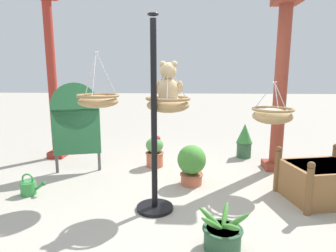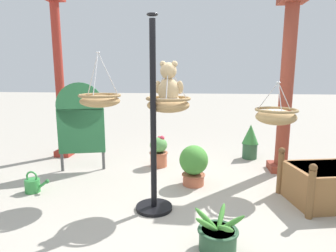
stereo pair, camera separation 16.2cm
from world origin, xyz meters
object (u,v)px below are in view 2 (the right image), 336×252
at_px(hanging_basket_with_teddy, 169,104).
at_px(wooden_planter_box, 327,183).
at_px(hanging_basket_left_high, 100,100).
at_px(potted_plant_flowering_red, 250,141).
at_px(teddy_bear, 169,85).
at_px(greenhouse_pillar_right, 286,91).
at_px(display_sign_board, 81,120).
at_px(potted_plant_conical_shrub, 194,164).
at_px(potted_plant_tall_leafy, 159,151).
at_px(potted_plant_small_succulent, 218,236).
at_px(greenhouse_pillar_left, 60,82).
at_px(watering_can, 33,185).
at_px(display_pole_central, 154,155).
at_px(hanging_basket_right_low, 276,116).

relative_size(hanging_basket_with_teddy, wooden_planter_box, 0.51).
relative_size(hanging_basket_left_high, potted_plant_flowering_red, 1.06).
relative_size(teddy_bear, wooden_planter_box, 0.47).
height_order(greenhouse_pillar_right, display_sign_board, greenhouse_pillar_right).
bearing_deg(potted_plant_conical_shrub, potted_plant_tall_leafy, 128.58).
bearing_deg(greenhouse_pillar_right, hanging_basket_left_high, -155.85).
xyz_separation_m(potted_plant_flowering_red, potted_plant_small_succulent, (-0.80, -3.01, -0.21)).
height_order(potted_plant_small_succulent, display_sign_board, display_sign_board).
bearing_deg(potted_plant_flowering_red, hanging_basket_with_teddy, -123.93).
height_order(potted_plant_small_succulent, potted_plant_conical_shrub, potted_plant_conical_shrub).
relative_size(greenhouse_pillar_left, watering_can, 8.65).
bearing_deg(potted_plant_tall_leafy, potted_plant_small_succulent, -69.35).
xyz_separation_m(hanging_basket_left_high, greenhouse_pillar_right, (2.68, 1.20, 0.06)).
height_order(display_pole_central, hanging_basket_with_teddy, display_pole_central).
bearing_deg(potted_plant_conical_shrub, hanging_basket_left_high, -161.32).
distance_m(potted_plant_tall_leafy, watering_can, 2.04).
bearing_deg(greenhouse_pillar_right, potted_plant_conical_shrub, -151.58).
xyz_separation_m(potted_plant_flowering_red, display_sign_board, (-2.93, -1.00, 0.52)).
bearing_deg(display_pole_central, display_sign_board, 138.13).
distance_m(hanging_basket_with_teddy, greenhouse_pillar_right, 2.22).
distance_m(display_pole_central, hanging_basket_with_teddy, 0.65).
relative_size(hanging_basket_with_teddy, potted_plant_tall_leafy, 1.01).
xyz_separation_m(potted_plant_flowering_red, watering_can, (-3.25, -1.96, -0.24)).
relative_size(hanging_basket_left_high, potted_plant_tall_leafy, 1.27).
xyz_separation_m(display_pole_central, watering_can, (-1.74, 0.32, -0.58)).
height_order(display_sign_board, watering_can, display_sign_board).
bearing_deg(potted_plant_small_succulent, watering_can, 156.71).
height_order(potted_plant_small_succulent, watering_can, potted_plant_small_succulent).
relative_size(hanging_basket_left_high, display_sign_board, 0.48).
distance_m(potted_plant_small_succulent, watering_can, 2.68).
xyz_separation_m(teddy_bear, potted_plant_small_succulent, (0.56, -1.02, -1.34)).
xyz_separation_m(greenhouse_pillar_left, potted_plant_tall_leafy, (1.97, -0.45, -1.20)).
height_order(wooden_planter_box, potted_plant_conical_shrub, wooden_planter_box).
distance_m(teddy_bear, greenhouse_pillar_left, 2.90).
distance_m(potted_plant_flowering_red, display_sign_board, 3.14).
bearing_deg(display_pole_central, potted_plant_conical_shrub, 60.89).
xyz_separation_m(display_pole_central, hanging_basket_with_teddy, (0.15, 0.25, 0.58)).
xyz_separation_m(hanging_basket_left_high, potted_plant_conical_shrub, (1.22, 0.41, -0.96)).
distance_m(hanging_basket_with_teddy, potted_plant_flowering_red, 2.60).
bearing_deg(greenhouse_pillar_right, teddy_bear, -142.85).
bearing_deg(watering_can, potted_plant_tall_leafy, 39.47).
relative_size(potted_plant_conical_shrub, display_sign_board, 0.40).
xyz_separation_m(greenhouse_pillar_right, potted_plant_flowering_red, (-0.40, 0.66, -1.00)).
relative_size(potted_plant_conical_shrub, watering_can, 1.70).
relative_size(greenhouse_pillar_right, potted_plant_flowering_red, 4.18).
bearing_deg(wooden_planter_box, teddy_bear, -176.23).
xyz_separation_m(greenhouse_pillar_right, watering_can, (-3.65, -1.29, -1.24)).
distance_m(greenhouse_pillar_right, potted_plant_small_succulent, 2.90).
bearing_deg(potted_plant_small_succulent, greenhouse_pillar_right, 63.04).
height_order(hanging_basket_right_low, wooden_planter_box, hanging_basket_right_low).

